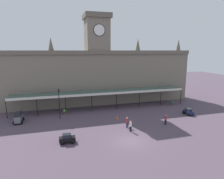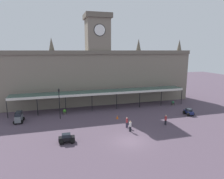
# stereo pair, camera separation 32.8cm
# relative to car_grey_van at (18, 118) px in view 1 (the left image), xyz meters

# --- Properties ---
(ground_plane) EXTENTS (140.00, 140.00, 0.00)m
(ground_plane) POSITION_rel_car_grey_van_xyz_m (15.25, -11.42, -0.81)
(ground_plane) COLOR #4F404F
(station_building) EXTENTS (42.60, 5.59, 19.24)m
(station_building) POSITION_rel_car_grey_van_xyz_m (15.25, 9.00, 5.75)
(station_building) COLOR slate
(station_building) RESTS_ON ground
(entrance_canopy) EXTENTS (35.24, 3.26, 3.65)m
(entrance_canopy) POSITION_rel_car_grey_van_xyz_m (15.25, 4.08, 2.70)
(entrance_canopy) COLOR #38564C
(entrance_canopy) RESTS_ON ground
(car_grey_van) EXTENTS (1.60, 2.41, 1.77)m
(car_grey_van) POSITION_rel_car_grey_van_xyz_m (0.00, 0.00, 0.00)
(car_grey_van) COLOR slate
(car_grey_van) RESTS_ON ground
(car_black_sedan) EXTENTS (2.08, 1.57, 1.19)m
(car_black_sedan) POSITION_rel_car_grey_van_xyz_m (7.25, -9.59, -0.30)
(car_black_sedan) COLOR black
(car_black_sedan) RESTS_ON ground
(car_navy_sedan) EXTENTS (1.55, 2.07, 1.19)m
(car_navy_sedan) POSITION_rel_car_grey_van_xyz_m (29.58, -4.15, -0.30)
(car_navy_sedan) COLOR #19214C
(car_navy_sedan) RESTS_ON ground
(pedestrian_beside_cars) EXTENTS (0.34, 0.39, 1.67)m
(pedestrian_beside_cars) POSITION_rel_car_grey_van_xyz_m (22.80, -7.54, 0.10)
(pedestrian_beside_cars) COLOR black
(pedestrian_beside_cars) RESTS_ON ground
(pedestrian_near_entrance) EXTENTS (0.34, 0.38, 1.67)m
(pedestrian_near_entrance) POSITION_rel_car_grey_van_xyz_m (16.41, -8.54, 0.10)
(pedestrian_near_entrance) COLOR black
(pedestrian_near_entrance) RESTS_ON ground
(pedestrian_crossing_forecourt) EXTENTS (0.38, 0.34, 1.67)m
(pedestrian_crossing_forecourt) POSITION_rel_car_grey_van_xyz_m (16.48, -6.90, 0.10)
(pedestrian_crossing_forecourt) COLOR #3F384C
(pedestrian_crossing_forecourt) RESTS_ON ground
(victorian_lamppost) EXTENTS (0.30, 0.30, 5.41)m
(victorian_lamppost) POSITION_rel_car_grey_van_xyz_m (6.60, -0.06, 2.52)
(victorian_lamppost) COLOR black
(victorian_lamppost) RESTS_ON ground
(traffic_cone) EXTENTS (0.40, 0.40, 0.63)m
(traffic_cone) POSITION_rel_car_grey_van_xyz_m (16.21, -2.70, -0.49)
(traffic_cone) COLOR orange
(traffic_cone) RESTS_ON ground
(planter_forecourt_centre) EXTENTS (0.60, 0.60, 0.96)m
(planter_forecourt_centre) POSITION_rel_car_grey_van_xyz_m (30.45, 2.40, -0.32)
(planter_forecourt_centre) COLOR #47423D
(planter_forecourt_centre) RESTS_ON ground
(planter_near_kerb) EXTENTS (0.60, 0.60, 0.96)m
(planter_near_kerb) POSITION_rel_car_grey_van_xyz_m (7.46, 2.30, -0.32)
(planter_near_kerb) COLOR #47423D
(planter_near_kerb) RESTS_ON ground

